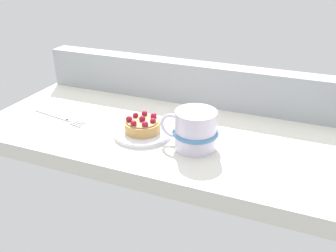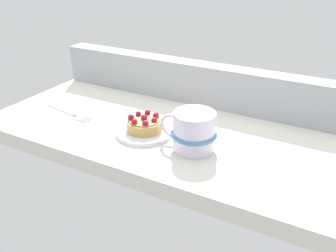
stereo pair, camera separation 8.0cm
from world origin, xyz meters
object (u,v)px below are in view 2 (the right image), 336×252
coffee_mug (193,131)px  dessert_fork (68,112)px  raspberry_tart (144,124)px  dessert_plate (144,132)px

coffee_mug → dessert_fork: (-36.70, 1.19, -3.93)cm
raspberry_tart → dessert_plate: bearing=38.7°
raspberry_tart → coffee_mug: bearing=-4.1°
raspberry_tart → coffee_mug: coffee_mug is taller
dessert_plate → raspberry_tart: 2.08cm
coffee_mug → dessert_fork: coffee_mug is taller
raspberry_tart → dessert_fork: bearing=179.4°
coffee_mug → raspberry_tart: bearing=175.9°
dessert_fork → raspberry_tart: bearing=-0.6°
raspberry_tart → dessert_fork: size_ratio=0.47×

